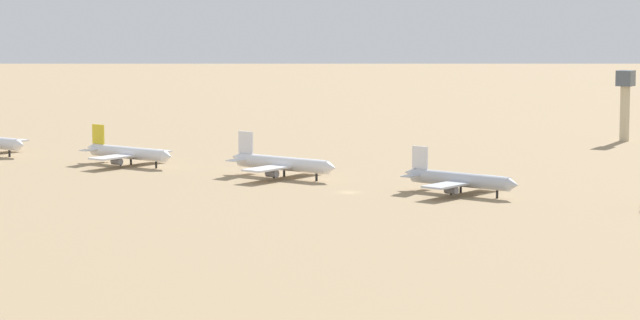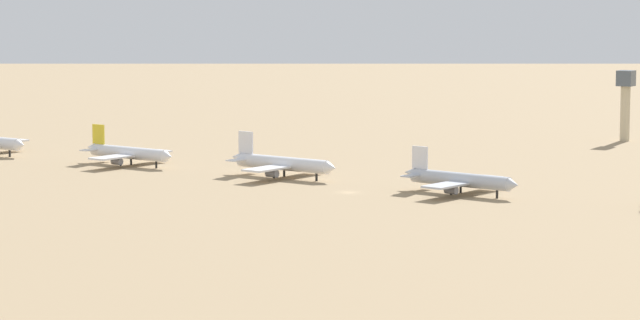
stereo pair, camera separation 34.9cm
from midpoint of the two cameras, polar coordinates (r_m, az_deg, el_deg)
ground at (r=357.70m, az=1.15°, el=-1.29°), size 4000.00×4000.00×0.00m
parked_jet_yellow_2 at (r=416.21m, az=-7.58°, el=0.28°), size 33.89×28.66×11.19m
parked_jet_white_3 at (r=385.49m, az=-1.49°, el=-0.14°), size 35.63×30.13×11.76m
parked_jet_white_4 at (r=355.49m, az=5.56°, el=-0.78°), size 33.58×28.53×11.10m
control_tower at (r=490.40m, az=12.02°, el=2.40°), size 5.20×5.20×23.60m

